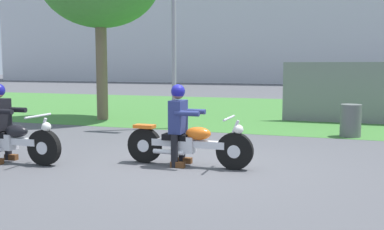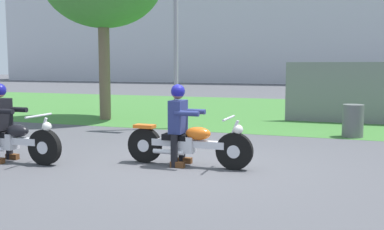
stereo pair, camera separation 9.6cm
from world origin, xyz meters
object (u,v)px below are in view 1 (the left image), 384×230
at_px(motorcycle_lead, 188,144).
at_px(trash_can, 351,121).
at_px(rider_lead, 179,118).
at_px(rider_follow, 0,116).
at_px(motorcycle_follow, 9,141).

height_order(motorcycle_lead, trash_can, motorcycle_lead).
bearing_deg(rider_lead, rider_follow, -166.10).
xyz_separation_m(rider_lead, trash_can, (2.78, 4.21, -0.42)).
bearing_deg(trash_can, rider_lead, -123.50).
distance_m(motorcycle_follow, rider_follow, 0.46).
relative_size(rider_lead, motorcycle_follow, 0.66).
relative_size(motorcycle_lead, motorcycle_follow, 1.06).
height_order(motorcycle_lead, rider_follow, rider_follow).
bearing_deg(motorcycle_follow, trash_can, 40.98).
bearing_deg(motorcycle_lead, motorcycle_follow, -166.10).
relative_size(rider_lead, rider_follow, 1.00).
bearing_deg(motorcycle_follow, rider_lead, 14.72).
height_order(motorcycle_lead, motorcycle_follow, motorcycle_follow).
bearing_deg(rider_follow, motorcycle_lead, 13.16).
distance_m(motorcycle_lead, rider_lead, 0.46).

